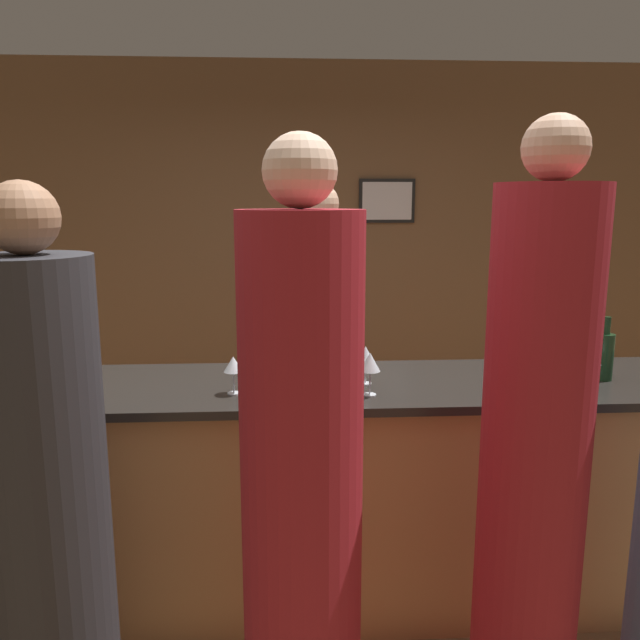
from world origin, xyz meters
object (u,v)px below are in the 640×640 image
Objects in this scene: bartender at (318,363)px; wine_bottle_0 at (605,355)px; guest_2 at (47,501)px; guest_0 at (302,495)px; guest_1 at (534,467)px.

bartender is 6.75× the size of wine_bottle_0.
guest_0 is at bearing -9.69° from guest_2.
guest_2 is (-1.51, 0.06, -0.10)m from guest_1.
guest_1 is 1.10× the size of guest_2.
guest_1 is at bearing 110.19° from bartender.
bartender is at bearing 143.57° from wine_bottle_0.
guest_1 is (0.73, 0.08, 0.04)m from guest_0.
guest_1 is 7.29× the size of wine_bottle_0.
guest_2 reaches higher than wine_bottle_0.
wine_bottle_0 is at bearing 31.31° from guest_0.
guest_0 is 0.80m from guest_2.
bartender reaches higher than wine_bottle_0.
guest_0 is (-0.14, -1.67, 0.04)m from bartender.
wine_bottle_0 is (1.18, -0.87, 0.24)m from bartender.
guest_1 is 0.95m from wine_bottle_0.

